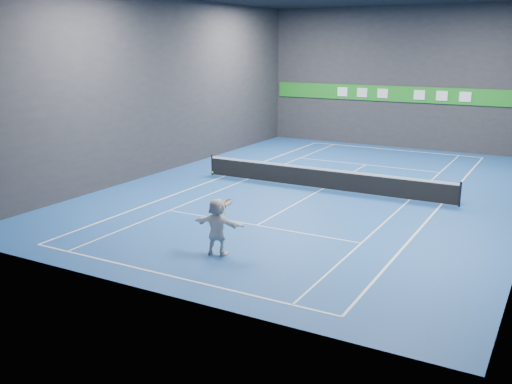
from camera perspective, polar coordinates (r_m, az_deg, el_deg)
The scene contains 18 objects.
ground at distance 27.10m, azimuth 6.65°, elevation 0.30°, with size 26.00×26.00×0.00m, color #1A4891.
wall_back at distance 38.69m, azimuth 14.41°, elevation 10.95°, with size 18.00×0.10×9.00m, color #28272A.
wall_front at distance 15.21m, azimuth -12.13°, elevation 6.22°, with size 18.00×0.10×9.00m, color #28272A.
wall_left at distance 30.90m, azimuth -8.96°, elevation 10.43°, with size 0.10×26.00×9.00m, color #28272A.
baseline_near at distance 17.23m, azimuth -8.90°, elevation -8.21°, with size 10.98×0.08×0.01m, color white.
baseline_far at distance 38.13m, azimuth 13.55°, elevation 4.14°, with size 10.98×0.08×0.01m, color white.
sideline_doubles_left at distance 29.55m, azimuth -3.23°, elevation 1.58°, with size 0.08×23.78×0.01m, color white.
sideline_doubles_right at distance 25.60m, azimuth 18.06°, elevation -1.17°, with size 0.08×23.78×0.01m, color white.
sideline_singles_left at distance 28.86m, azimuth -0.91°, elevation 1.28°, with size 0.06×23.78×0.01m, color white.
sideline_singles_right at distance 25.87m, azimuth 15.08°, elevation -0.79°, with size 0.06×23.78×0.01m, color white.
service_line_near at distance 21.54m, azimuth 0.07°, elevation -3.35°, with size 8.23×0.06×0.01m, color white.
service_line_far at distance 32.96m, azimuth 10.93°, elevation 2.69°, with size 8.23×0.06×0.01m, color white.
center_service_line at distance 27.10m, azimuth 6.65°, elevation 0.31°, with size 0.06×12.80×0.01m, color white.
player at distance 18.42m, azimuth -3.91°, elevation -3.45°, with size 1.74×0.55×1.88m, color silver.
tennis_ball at distance 18.16m, azimuth -4.42°, elevation 1.97°, with size 0.07×0.07×0.07m, color yellow.
tennis_net at distance 26.97m, azimuth 6.68°, elevation 1.41°, with size 12.50×0.10×1.07m.
sponsor_banner at distance 38.69m, azimuth 14.29°, elevation 9.47°, with size 17.64×0.11×1.00m.
tennis_racket at distance 18.03m, azimuth -2.88°, elevation -1.17°, with size 0.47×0.36×0.58m.
Camera 1 is at (9.93, -24.33, 6.61)m, focal length 40.00 mm.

